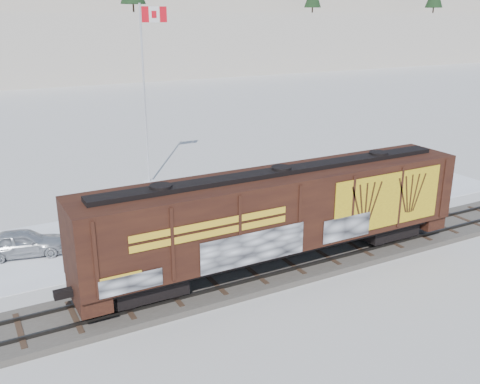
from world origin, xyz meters
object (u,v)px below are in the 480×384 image
flagpole (147,121)px  car_silver (23,243)px  car_white (257,197)px  car_dark (342,180)px  hopper_railcar (280,212)px

flagpole → car_silver: bearing=-138.5°
car_white → car_dark: (6.89, 0.28, 0.05)m
hopper_railcar → car_white: bearing=66.9°
car_white → car_dark: bearing=-96.6°
hopper_railcar → car_white: 8.83m
car_dark → flagpole: bearing=48.8°
hopper_railcar → flagpole: bearing=92.4°
flagpole → hopper_railcar: bearing=-87.6°
hopper_railcar → car_silver: bearing=143.9°
car_white → car_silver: bearing=82.7°
car_silver → car_white: (13.63, 0.38, 0.04)m
car_silver → car_white: size_ratio=0.92×
car_white → car_dark: 6.90m
flagpole → car_dark: flagpole is taller
car_white → flagpole: bearing=17.4°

